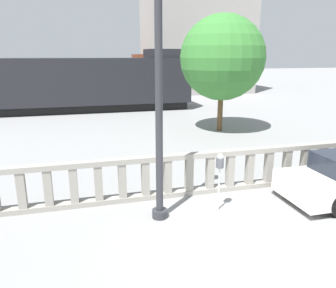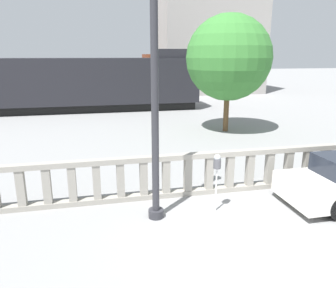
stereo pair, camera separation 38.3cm
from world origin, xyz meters
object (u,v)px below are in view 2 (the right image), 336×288
parking_meter (217,165)px  lamppost (155,79)px  tree_left (229,58)px  train_near (62,84)px  train_far (77,75)px

parking_meter → lamppost: bearing=-179.4°
lamppost → tree_left: bearing=58.2°
lamppost → tree_left: lamppost is taller
parking_meter → train_near: bearing=106.7°
lamppost → parking_meter: 2.58m
lamppost → train_far: 29.59m
lamppost → train_far: lamppost is taller
train_far → tree_left: (8.19, -21.03, 1.93)m
parking_meter → train_near: size_ratio=0.08×
train_near → lamppost: bearing=-78.3°
tree_left → parking_meter: bearing=-113.7°
train_far → lamppost: bearing=-84.2°
train_near → parking_meter: bearing=-73.3°
parking_meter → train_near: 17.24m
lamppost → train_far: bearing=95.8°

